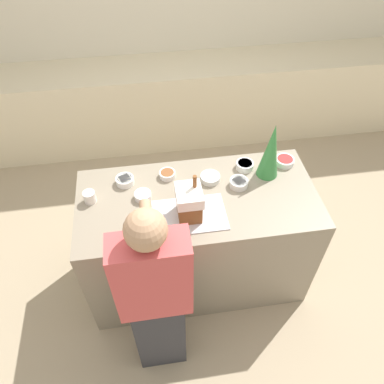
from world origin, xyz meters
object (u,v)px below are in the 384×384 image
object	(u,v)px
candy_bowl_near_tray_right	(125,180)
candy_bowl_front_corner	(239,183)
candy_bowl_far_left	(285,161)
candy_bowl_behind_tray	(210,178)
baking_tray	(189,215)
person	(156,299)
mug	(90,197)
decorative_tree	(271,151)
candy_bowl_beside_tree	(245,165)
candy_bowl_near_tray_left	(143,195)
candy_bowl_center_rear	(167,174)
gingerbread_house	(189,202)

from	to	relation	value
candy_bowl_near_tray_right	candy_bowl_front_corner	bearing A→B (deg)	-10.45
candy_bowl_far_left	candy_bowl_behind_tray	distance (m)	0.57
baking_tray	candy_bowl_behind_tray	size ratio (longest dim) A/B	3.44
candy_bowl_behind_tray	person	bearing A→B (deg)	-120.65
candy_bowl_behind_tray	mug	world-z (taller)	mug
decorative_tree	candy_bowl_front_corner	world-z (taller)	decorative_tree
baking_tray	candy_bowl_beside_tree	world-z (taller)	candy_bowl_beside_tree
candy_bowl_near_tray_left	candy_bowl_center_rear	size ratio (longest dim) A/B	0.99
candy_bowl_far_left	candy_bowl_beside_tree	bearing A→B (deg)	-179.05
candy_bowl_near_tray_right	mug	xyz separation A→B (m)	(-0.23, -0.13, 0.01)
decorative_tree	candy_bowl_near_tray_right	distance (m)	1.01
baking_tray	person	distance (m)	0.56
candy_bowl_beside_tree	person	world-z (taller)	person
mug	candy_bowl_far_left	bearing A→B (deg)	6.85
candy_bowl_near_tray_right	candy_bowl_behind_tray	bearing A→B (deg)	-5.68
candy_bowl_near_tray_right	person	xyz separation A→B (m)	(0.13, -0.82, -0.17)
candy_bowl_near_tray_left	candy_bowl_center_rear	distance (m)	0.25
candy_bowl_near_tray_right	candy_bowl_behind_tray	world-z (taller)	candy_bowl_near_tray_right
decorative_tree	candy_bowl_beside_tree	size ratio (longest dim) A/B	3.38
candy_bowl_beside_tree	candy_bowl_center_rear	bearing A→B (deg)	-179.46
baking_tray	candy_bowl_behind_tray	bearing A→B (deg)	57.14
candy_bowl_behind_tray	person	size ratio (longest dim) A/B	0.09
candy_bowl_center_rear	candy_bowl_beside_tree	xyz separation A→B (m)	(0.55, 0.01, 0.00)
baking_tray	candy_bowl_beside_tree	bearing A→B (deg)	39.70
candy_bowl_near_tray_left	candy_bowl_beside_tree	distance (m)	0.76
baking_tray	candy_bowl_near_tray_left	size ratio (longest dim) A/B	4.17
candy_bowl_behind_tray	candy_bowl_beside_tree	bearing A→B (deg)	17.64
baking_tray	candy_bowl_near_tray_left	xyz separation A→B (m)	(-0.28, 0.19, 0.02)
candy_bowl_near_tray_right	candy_bowl_beside_tree	world-z (taller)	same
decorative_tree	mug	bearing A→B (deg)	-176.23
baking_tray	person	xyz separation A→B (m)	(-0.26, -0.47, -0.14)
baking_tray	person	bearing A→B (deg)	-119.21
candy_bowl_front_corner	candy_bowl_near_tray_right	xyz separation A→B (m)	(-0.76, 0.14, -0.00)
candy_bowl_behind_tray	mug	distance (m)	0.82
gingerbread_house	candy_bowl_far_left	size ratio (longest dim) A/B	2.24
baking_tray	candy_bowl_near_tray_left	world-z (taller)	candy_bowl_near_tray_left
baking_tray	gingerbread_house	bearing A→B (deg)	37.19
baking_tray	candy_bowl_front_corner	xyz separation A→B (m)	(0.37, 0.21, 0.02)
mug	decorative_tree	bearing A→B (deg)	3.77
candy_bowl_center_rear	candy_bowl_beside_tree	size ratio (longest dim) A/B	0.91
candy_bowl_near_tray_left	candy_bowl_near_tray_right	bearing A→B (deg)	125.56
candy_bowl_beside_tree	decorative_tree	bearing A→B (deg)	-29.76
gingerbread_house	baking_tray	bearing A→B (deg)	-142.81
candy_bowl_near_tray_left	person	world-z (taller)	person
candy_bowl_near_tray_right	candy_bowl_beside_tree	size ratio (longest dim) A/B	0.99
candy_bowl_center_rear	person	bearing A→B (deg)	-100.95
candy_bowl_far_left	candy_bowl_front_corner	bearing A→B (deg)	-155.67
baking_tray	candy_bowl_behind_tray	xyz separation A→B (m)	(0.19, 0.29, 0.02)
baking_tray	candy_bowl_far_left	size ratio (longest dim) A/B	3.43
person	decorative_tree	bearing A→B (deg)	41.80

